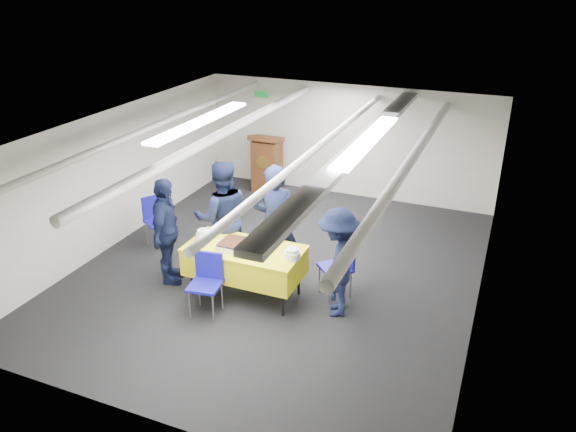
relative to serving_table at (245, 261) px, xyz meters
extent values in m
plane|color=black|center=(0.17, 0.87, -0.56)|extent=(7.00, 7.00, 0.00)
cube|color=silver|center=(0.17, 4.36, 0.59)|extent=(6.00, 0.02, 2.30)
cube|color=silver|center=(-2.82, 0.87, 0.59)|extent=(0.02, 7.00, 2.30)
cube|color=silver|center=(3.16, 0.87, 0.59)|extent=(0.02, 7.00, 2.30)
cube|color=silver|center=(0.17, 0.87, 1.73)|extent=(6.00, 7.00, 0.02)
cylinder|color=silver|center=(-1.83, 0.87, 1.62)|extent=(0.10, 6.90, 0.10)
cylinder|color=silver|center=(-0.73, 0.87, 1.58)|extent=(0.14, 6.90, 0.14)
cylinder|color=silver|center=(0.77, 0.87, 1.54)|extent=(0.10, 6.90, 0.10)
cylinder|color=silver|center=(2.07, 0.87, 1.50)|extent=(0.14, 6.90, 0.14)
cube|color=gray|center=(1.37, 0.87, 1.64)|extent=(0.28, 6.90, 0.08)
cube|color=white|center=(-1.13, 0.87, 1.71)|extent=(0.25, 2.60, 0.04)
cube|color=white|center=(1.47, 0.87, 1.71)|extent=(0.25, 2.60, 0.04)
cube|color=#0C591E|center=(-1.73, 4.34, 1.39)|extent=(0.30, 0.04, 0.12)
cylinder|color=black|center=(-0.72, -0.30, -0.38)|extent=(0.04, 0.04, 0.36)
cylinder|color=black|center=(0.72, -0.30, -0.38)|extent=(0.04, 0.04, 0.36)
cylinder|color=black|center=(-0.72, 0.30, -0.38)|extent=(0.04, 0.04, 0.36)
cylinder|color=black|center=(0.72, 0.30, -0.38)|extent=(0.04, 0.04, 0.36)
cube|color=yellow|center=(0.00, 0.00, -0.01)|extent=(1.66, 0.82, 0.39)
cube|color=yellow|center=(0.00, 0.00, 0.20)|extent=(1.68, 0.84, 0.03)
cube|color=white|center=(-0.07, -0.03, 0.24)|extent=(0.53, 0.42, 0.06)
cube|color=black|center=(-0.07, -0.03, 0.29)|extent=(0.51, 0.40, 0.03)
sphere|color=navy|center=(-0.30, -0.22, 0.29)|extent=(0.04, 0.04, 0.04)
sphere|color=navy|center=(-0.30, 0.16, 0.29)|extent=(0.04, 0.04, 0.04)
sphere|color=navy|center=(-0.18, -0.22, 0.29)|extent=(0.04, 0.04, 0.04)
sphere|color=navy|center=(-0.18, 0.16, 0.29)|extent=(0.04, 0.04, 0.04)
sphere|color=navy|center=(-0.07, -0.22, 0.29)|extent=(0.04, 0.04, 0.04)
sphere|color=navy|center=(-0.07, 0.16, 0.29)|extent=(0.04, 0.04, 0.04)
sphere|color=navy|center=(0.05, -0.22, 0.29)|extent=(0.04, 0.04, 0.04)
sphere|color=navy|center=(0.05, 0.16, 0.29)|extent=(0.04, 0.04, 0.04)
sphere|color=navy|center=(0.16, -0.22, 0.29)|extent=(0.04, 0.04, 0.04)
sphere|color=navy|center=(0.16, 0.16, 0.29)|extent=(0.04, 0.04, 0.04)
sphere|color=navy|center=(-0.32, -0.13, 0.29)|extent=(0.04, 0.04, 0.04)
sphere|color=navy|center=(0.19, -0.13, 0.29)|extent=(0.04, 0.04, 0.04)
sphere|color=navy|center=(-0.32, -0.03, 0.29)|extent=(0.04, 0.04, 0.04)
sphere|color=navy|center=(0.19, -0.03, 0.29)|extent=(0.04, 0.04, 0.04)
sphere|color=navy|center=(-0.32, 0.06, 0.29)|extent=(0.04, 0.04, 0.04)
sphere|color=navy|center=(0.19, 0.06, 0.29)|extent=(0.04, 0.04, 0.04)
cylinder|color=white|center=(-0.62, -0.05, 0.28)|extent=(0.22, 0.22, 0.13)
cylinder|color=white|center=(-0.62, -0.05, 0.37)|extent=(0.18, 0.18, 0.05)
cylinder|color=white|center=(0.76, -0.05, 0.27)|extent=(0.22, 0.22, 0.11)
cylinder|color=white|center=(0.76, -0.05, 0.34)|extent=(0.18, 0.18, 0.05)
cube|color=brown|center=(-1.43, 3.92, -0.01)|extent=(0.55, 0.45, 1.10)
cube|color=brown|center=(-1.43, 3.89, 0.59)|extent=(0.62, 0.53, 0.21)
cylinder|color=gold|center=(-1.43, 3.69, 0.14)|extent=(0.28, 0.02, 0.28)
cylinder|color=gray|center=(-0.42, -0.85, -0.34)|extent=(0.02, 0.02, 0.43)
cylinder|color=gray|center=(-0.09, -0.80, -0.34)|extent=(0.02, 0.02, 0.43)
cylinder|color=gray|center=(-0.47, -0.52, -0.34)|extent=(0.02, 0.02, 0.43)
cylinder|color=gray|center=(-0.13, -0.47, -0.34)|extent=(0.02, 0.02, 0.43)
cube|color=#16139C|center=(-0.28, -0.66, -0.11)|extent=(0.48, 0.48, 0.04)
cube|color=#16139C|center=(-0.31, -0.47, 0.11)|extent=(0.40, 0.10, 0.40)
cylinder|color=gray|center=(0.97, 0.49, -0.34)|extent=(0.02, 0.02, 0.43)
cylinder|color=gray|center=(1.21, 0.25, -0.34)|extent=(0.02, 0.02, 0.43)
cylinder|color=gray|center=(1.21, 0.73, -0.34)|extent=(0.02, 0.02, 0.43)
cylinder|color=gray|center=(1.45, 0.49, -0.34)|extent=(0.02, 0.02, 0.43)
cube|color=#16139C|center=(1.21, 0.49, -0.11)|extent=(0.59, 0.59, 0.04)
cube|color=#16139C|center=(1.35, 0.62, 0.11)|extent=(0.31, 0.31, 0.40)
cylinder|color=gray|center=(-1.98, 0.61, -0.34)|extent=(0.02, 0.02, 0.43)
cylinder|color=gray|center=(-1.81, 0.90, -0.34)|extent=(0.02, 0.02, 0.43)
cylinder|color=gray|center=(-2.27, 0.78, -0.34)|extent=(0.02, 0.02, 0.43)
cylinder|color=gray|center=(-2.10, 1.08, -0.34)|extent=(0.02, 0.02, 0.43)
cube|color=#16139C|center=(-2.04, 0.84, -0.11)|extent=(0.57, 0.57, 0.04)
cube|color=#16139C|center=(-2.20, 0.94, 0.11)|extent=(0.24, 0.37, 0.40)
imported|color=black|center=(0.20, 0.62, 0.36)|extent=(0.77, 0.62, 1.84)
imported|color=black|center=(-0.64, 0.54, 0.35)|extent=(1.11, 1.05, 1.81)
imported|color=black|center=(-1.24, -0.08, 0.27)|extent=(0.69, 1.05, 1.66)
imported|color=black|center=(1.37, 0.07, 0.22)|extent=(0.83, 1.12, 1.56)
camera|label=1|loc=(3.28, -6.29, 3.88)|focal=35.00mm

